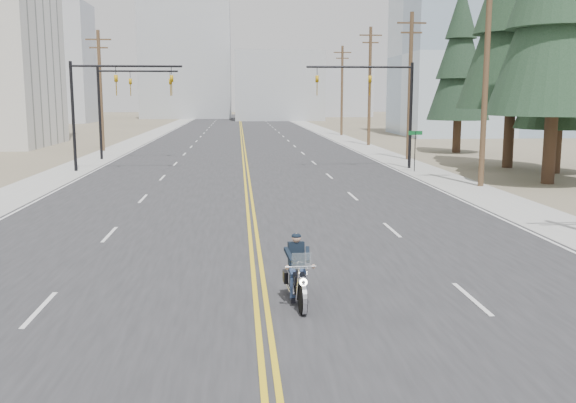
{
  "coord_description": "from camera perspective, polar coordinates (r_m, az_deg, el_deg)",
  "views": [
    {
      "loc": [
        -0.49,
        -10.26,
        4.75
      ],
      "look_at": [
        1.01,
        9.02,
        1.6
      ],
      "focal_mm": 40.0,
      "sensor_mm": 36.0,
      "label": 1
    }
  ],
  "objects": [
    {
      "name": "glass_building",
      "position": [
        86.74,
        17.98,
        12.29
      ],
      "size": [
        24.0,
        16.0,
        20.0
      ],
      "primitive_type": "cube",
      "color": "#9EB5CC",
      "rests_on": "ground"
    },
    {
      "name": "conifer_mid",
      "position": [
        43.85,
        23.23,
        12.86
      ],
      "size": [
        5.27,
        5.27,
        14.05
      ],
      "rotation": [
        0.0,
        0.0,
        -0.34
      ],
      "color": "#382619",
      "rests_on": "ground"
    },
    {
      "name": "conifer_far",
      "position": [
        57.42,
        15.05,
        12.31
      ],
      "size": [
        5.28,
        5.28,
        14.14
      ],
      "rotation": [
        0.0,
        0.0,
        -0.03
      ],
      "color": "#382619",
      "rests_on": "ground"
    },
    {
      "name": "ground_plane",
      "position": [
        11.32,
        -1.63,
        -15.58
      ],
      "size": [
        400.0,
        400.0,
        0.0
      ],
      "primitive_type": "plane",
      "color": "#776D56",
      "rests_on": "ground"
    },
    {
      "name": "utility_pole_e",
      "position": [
        81.31,
        4.82,
        9.92
      ],
      "size": [
        2.2,
        0.3,
        11.0
      ],
      "color": "brown",
      "rests_on": "ground"
    },
    {
      "name": "sidewalk_right",
      "position": [
        81.29,
        4.06,
        5.89
      ],
      "size": [
        3.0,
        200.0,
        0.01
      ],
      "primitive_type": "cube",
      "color": "#A5A5A0",
      "rests_on": "ground"
    },
    {
      "name": "road",
      "position": [
        80.4,
        -4.11,
        5.86
      ],
      "size": [
        20.0,
        200.0,
        0.01
      ],
      "primitive_type": "cube",
      "color": "#303033",
      "rests_on": "ground"
    },
    {
      "name": "haze_bldg_f",
      "position": [
        148.78,
        -24.25,
        9.71
      ],
      "size": [
        12.0,
        12.0,
        16.0
      ],
      "primitive_type": "cube",
      "color": "#ADB2B7",
      "rests_on": "ground"
    },
    {
      "name": "utility_pole_d",
      "position": [
        64.59,
        7.27,
        10.28
      ],
      "size": [
        2.2,
        0.3,
        11.5
      ],
      "color": "brown",
      "rests_on": "ground"
    },
    {
      "name": "haze_bldg_b",
      "position": [
        135.54,
        -0.87,
        10.21
      ],
      "size": [
        18.0,
        14.0,
        14.0
      ],
      "primitive_type": "cube",
      "color": "#ADB2B7",
      "rests_on": "ground"
    },
    {
      "name": "utility_pole_left",
      "position": [
        59.49,
        -16.33,
        9.6
      ],
      "size": [
        2.2,
        0.3,
        10.5
      ],
      "color": "brown",
      "rests_on": "ground"
    },
    {
      "name": "motorcyclist",
      "position": [
        14.87,
        0.89,
        -6.11
      ],
      "size": [
        0.99,
        2.12,
        1.62
      ],
      "primitive_type": null,
      "rotation": [
        0.0,
        0.0,
        3.19
      ],
      "color": "black",
      "rests_on": "ground"
    },
    {
      "name": "haze_bldg_c",
      "position": [
        126.96,
        14.42,
        10.9
      ],
      "size": [
        16.0,
        12.0,
        18.0
      ],
      "primitive_type": "cube",
      "color": "#B7BCC6",
      "rests_on": "ground"
    },
    {
      "name": "haze_bldg_e",
      "position": [
        162.28,
        4.66,
        9.68
      ],
      "size": [
        14.0,
        14.0,
        12.0
      ],
      "primitive_type": "cube",
      "color": "#B7BCC6",
      "rests_on": "ground"
    },
    {
      "name": "traffic_mast_far",
      "position": [
        51.03,
        -14.59,
        9.11
      ],
      "size": [
        6.1,
        0.26,
        7.0
      ],
      "color": "black",
      "rests_on": "ground"
    },
    {
      "name": "traffic_mast_right",
      "position": [
        43.31,
        8.29,
        9.41
      ],
      "size": [
        7.1,
        0.26,
        7.0
      ],
      "color": "black",
      "rests_on": "ground"
    },
    {
      "name": "utility_pole_b",
      "position": [
        35.73,
        17.19,
        10.83
      ],
      "size": [
        2.2,
        0.3,
        11.5
      ],
      "color": "brown",
      "rests_on": "ground"
    },
    {
      "name": "traffic_mast_left",
      "position": [
        43.1,
        -16.01,
        9.16
      ],
      "size": [
        7.1,
        0.26,
        7.0
      ],
      "color": "black",
      "rests_on": "ground"
    },
    {
      "name": "street_sign",
      "position": [
        41.92,
        11.23,
        5.05
      ],
      "size": [
        0.9,
        0.06,
        2.62
      ],
      "color": "black",
      "rests_on": "ground"
    },
    {
      "name": "utility_pole_c",
      "position": [
        49.99,
        10.79,
        10.22
      ],
      "size": [
        2.2,
        0.3,
        11.0
      ],
      "color": "brown",
      "rests_on": "ground"
    },
    {
      "name": "haze_bldg_d",
      "position": [
        150.93,
        -9.02,
        12.29
      ],
      "size": [
        20.0,
        15.0,
        26.0
      ],
      "primitive_type": "cube",
      "color": "#ADB2B7",
      "rests_on": "ground"
    },
    {
      "name": "haze_bldg_a",
      "position": [
        130.08,
        -20.25,
        11.46
      ],
      "size": [
        14.0,
        12.0,
        22.0
      ],
      "primitive_type": "cube",
      "color": "#B7BCC6",
      "rests_on": "ground"
    },
    {
      "name": "sidewalk_left",
      "position": [
        81.15,
        -12.3,
        5.7
      ],
      "size": [
        3.0,
        200.0,
        0.01
      ],
      "primitive_type": "cube",
      "color": "#A5A5A0",
      "rests_on": "ground"
    }
  ]
}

